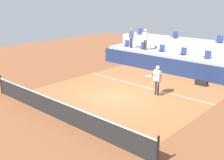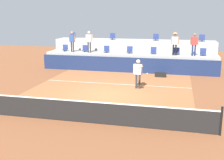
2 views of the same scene
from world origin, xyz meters
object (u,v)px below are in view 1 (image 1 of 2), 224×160
object	(u,v)px
stadium_chair_lower_left	(143,46)
spectator_in_white	(145,38)
stadium_chair_upper_far_left	(139,32)
stadium_chair_upper_left	(175,35)
stadium_chair_lower_mid_right	(207,55)
tennis_ball	(152,83)
tennis_player	(157,77)
stadium_chair_lower_mid_left	(161,49)
stadium_chair_lower_center	(183,52)
stadium_chair_upper_right	(219,40)
equipment_bag	(201,83)
stadium_chair_lower_far_left	(126,44)
spectator_leaning_on_rail	(131,36)

from	to	relation	value
stadium_chair_lower_left	spectator_in_white	world-z (taller)	spectator_in_white
stadium_chair_upper_far_left	stadium_chair_upper_left	size ratio (longest dim) A/B	1.00
stadium_chair_lower_left	stadium_chair_lower_mid_right	xyz separation A→B (m)	(5.40, 0.00, 0.00)
stadium_chair_upper_left	tennis_ball	xyz separation A→B (m)	(3.91, -8.92, -1.08)
stadium_chair_lower_left	stadium_chair_upper_left	xyz separation A→B (m)	(1.82, 1.80, 0.85)
tennis_player	spectator_in_white	xyz separation A→B (m)	(-4.55, 5.22, 1.21)
spectator_in_white	stadium_chair_lower_mid_left	bearing A→B (deg)	16.82
stadium_chair_lower_left	stadium_chair_upper_left	world-z (taller)	stadium_chair_upper_left
stadium_chair_lower_center	tennis_ball	size ratio (longest dim) A/B	7.65
stadium_chair_upper_right	tennis_ball	world-z (taller)	stadium_chair_upper_right
stadium_chair_lower_left	stadium_chair_upper_right	world-z (taller)	stadium_chair_upper_right
stadium_chair_upper_far_left	equipment_bag	bearing A→B (deg)	-27.15
stadium_chair_lower_mid_right	tennis_player	world-z (taller)	stadium_chair_lower_mid_right
stadium_chair_lower_left	stadium_chair_upper_far_left	size ratio (longest dim) A/B	1.00
stadium_chair_lower_far_left	stadium_chair_upper_left	bearing A→B (deg)	27.13
stadium_chair_upper_left	stadium_chair_upper_right	size ratio (longest dim) A/B	1.00
stadium_chair_lower_left	stadium_chair_lower_mid_left	distance (m)	1.76
stadium_chair_lower_left	stadium_chair_upper_far_left	world-z (taller)	stadium_chair_upper_far_left
stadium_chair_lower_far_left	stadium_chair_lower_mid_left	xyz separation A→B (m)	(3.45, 0.00, 0.00)
stadium_chair_lower_mid_right	stadium_chair_upper_far_left	distance (m)	7.38
tennis_player	tennis_ball	distance (m)	1.67
spectator_in_white	tennis_ball	size ratio (longest dim) A/B	24.30
stadium_chair_lower_far_left	stadium_chair_upper_left	distance (m)	4.04
stadium_chair_lower_left	tennis_ball	distance (m)	9.14
spectator_in_white	spectator_leaning_on_rail	bearing A→B (deg)	180.00
stadium_chair_lower_mid_left	stadium_chair_lower_far_left	bearing A→B (deg)	180.00
stadium_chair_lower_center	stadium_chair_lower_far_left	bearing A→B (deg)	180.00
stadium_chair_lower_left	stadium_chair_lower_mid_left	size ratio (longest dim) A/B	1.00
stadium_chair_upper_far_left	equipment_bag	world-z (taller)	stadium_chair_upper_far_left
tennis_player	spectator_in_white	distance (m)	7.03
stadium_chair_lower_left	stadium_chair_upper_far_left	bearing A→B (deg)	133.42
stadium_chair_lower_left	tennis_ball	size ratio (longest dim) A/B	7.65
equipment_bag	tennis_player	bearing A→B (deg)	-107.59
stadium_chair_lower_mid_left	stadium_chair_upper_far_left	bearing A→B (deg)	152.53
spectator_leaning_on_rail	equipment_bag	bearing A→B (deg)	-14.59
stadium_chair_lower_far_left	stadium_chair_upper_far_left	size ratio (longest dim) A/B	1.00
stadium_chair_lower_mid_right	stadium_chair_lower_mid_left	bearing A→B (deg)	180.00
stadium_chair_lower_mid_left	stadium_chair_upper_left	distance (m)	1.99
stadium_chair_lower_mid_left	spectator_leaning_on_rail	bearing A→B (deg)	-171.79
stadium_chair_upper_far_left	spectator_in_white	bearing A→B (deg)	-44.88
tennis_player	stadium_chair_upper_right	bearing A→B (deg)	87.21
stadium_chair_lower_far_left	tennis_player	xyz separation A→B (m)	(6.74, -5.60, -0.43)
tennis_ball	stadium_chair_lower_left	bearing A→B (deg)	128.81
stadium_chair_lower_mid_right	stadium_chair_upper_left	distance (m)	4.10
stadium_chair_lower_left	tennis_player	xyz separation A→B (m)	(5.04, -5.60, -0.43)
tennis_ball	equipment_bag	size ratio (longest dim) A/B	0.09
tennis_player	spectator_leaning_on_rail	size ratio (longest dim) A/B	1.05
stadium_chair_lower_mid_right	tennis_ball	world-z (taller)	stadium_chair_lower_mid_right
spectator_in_white	equipment_bag	size ratio (longest dim) A/B	2.17
spectator_leaning_on_rail	spectator_in_white	world-z (taller)	spectator_in_white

